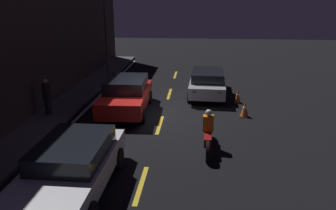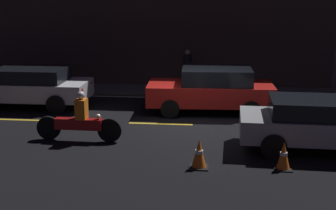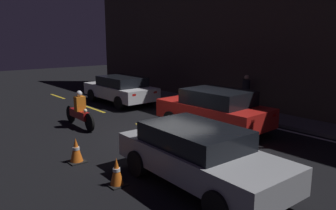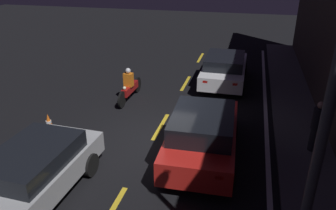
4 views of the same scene
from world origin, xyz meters
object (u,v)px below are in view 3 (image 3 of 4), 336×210
(sedan_white, at_px, (120,89))
(hatchback_silver, at_px, (199,154))
(pedestrian, at_px, (246,92))
(motorcycle, at_px, (79,112))
(traffic_cone_near, at_px, (76,150))
(traffic_cone_mid, at_px, (117,172))
(taxi_red, at_px, (214,109))

(sedan_white, relative_size, hatchback_silver, 1.01)
(sedan_white, height_order, pedestrian, pedestrian)
(motorcycle, bearing_deg, pedestrian, 70.91)
(pedestrian, bearing_deg, traffic_cone_near, -84.67)
(traffic_cone_near, distance_m, pedestrian, 8.57)
(motorcycle, bearing_deg, sedan_white, 130.10)
(hatchback_silver, relative_size, motorcycle, 1.82)
(hatchback_silver, height_order, traffic_cone_mid, hatchback_silver)
(taxi_red, relative_size, motorcycle, 1.78)
(motorcycle, xyz_separation_m, traffic_cone_mid, (5.32, -1.60, -0.24))
(sedan_white, height_order, taxi_red, taxi_red)
(taxi_red, height_order, traffic_cone_near, taxi_red)
(sedan_white, distance_m, motorcycle, 4.65)
(sedan_white, distance_m, hatchback_silver, 10.11)
(motorcycle, relative_size, pedestrian, 1.51)
(taxi_red, bearing_deg, traffic_cone_near, 85.35)
(sedan_white, xyz_separation_m, traffic_cone_mid, (8.22, -5.23, -0.43))
(sedan_white, height_order, hatchback_silver, sedan_white)
(taxi_red, distance_m, traffic_cone_mid, 5.49)
(taxi_red, distance_m, traffic_cone_near, 5.30)
(sedan_white, xyz_separation_m, pedestrian, (5.47, 3.19, 0.16))
(hatchback_silver, xyz_separation_m, traffic_cone_mid, (-1.17, -1.48, -0.41))
(sedan_white, xyz_separation_m, taxi_red, (6.50, -0.04, 0.04))
(traffic_cone_mid, bearing_deg, motorcycle, 163.31)
(taxi_red, distance_m, hatchback_silver, 4.70)
(hatchback_silver, height_order, pedestrian, pedestrian)
(motorcycle, distance_m, pedestrian, 7.31)
(traffic_cone_near, xyz_separation_m, pedestrian, (-0.79, 8.51, 0.58))
(traffic_cone_near, bearing_deg, motorcycle, 153.45)
(motorcycle, distance_m, traffic_cone_mid, 5.56)
(taxi_red, bearing_deg, pedestrian, -74.49)
(motorcycle, bearing_deg, traffic_cone_near, -24.97)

